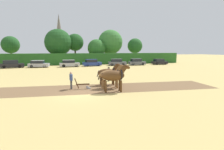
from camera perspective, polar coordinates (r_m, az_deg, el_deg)
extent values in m
plane|color=tan|center=(14.97, -9.36, -5.88)|extent=(240.00, 240.00, 0.00)
cube|color=brown|center=(16.63, -15.84, -4.67)|extent=(29.44, 6.54, 0.01)
cube|color=#286023|center=(44.81, -13.41, 5.08)|extent=(59.84, 1.42, 2.84)
cylinder|color=#4C3823|center=(52.53, -29.98, 5.15)|extent=(0.44, 0.44, 3.78)
sphere|color=#1E4C1E|center=(52.52, -30.22, 8.53)|extent=(4.41, 4.41, 4.41)
cylinder|color=brown|center=(48.84, -16.99, 5.70)|extent=(0.44, 0.44, 3.72)
sphere|color=#1E4C1E|center=(48.86, -17.17, 10.13)|extent=(6.98, 6.98, 6.98)
cylinder|color=#423323|center=(50.33, -11.88, 6.36)|extent=(0.44, 0.44, 4.48)
sphere|color=#1E4C1E|center=(50.36, -12.00, 10.39)|extent=(4.73, 4.73, 4.73)
cylinder|color=#4C3823|center=(49.39, -5.04, 5.51)|extent=(0.44, 0.44, 2.81)
sphere|color=#2D6628|center=(49.34, -5.08, 8.72)|extent=(4.95, 4.95, 4.95)
cylinder|color=#423323|center=(52.07, -0.53, 6.32)|extent=(0.44, 0.44, 4.00)
sphere|color=#387533|center=(52.10, -0.54, 10.69)|extent=(7.14, 7.14, 7.14)
cylinder|color=#4C3823|center=(54.34, 7.44, 6.17)|extent=(0.44, 0.44, 3.69)
sphere|color=#235623|center=(54.33, 7.50, 9.42)|extent=(4.51, 4.51, 4.51)
cylinder|color=gray|center=(72.73, -16.65, 8.04)|extent=(2.47, 2.47, 7.94)
cone|color=slate|center=(73.31, -16.94, 14.94)|extent=(2.72, 2.72, 9.70)
ellipsoid|color=#513319|center=(14.99, 0.28, -0.19)|extent=(2.12, 1.12, 0.91)
cylinder|color=#513319|center=(15.54, 2.51, -3.34)|extent=(0.18, 0.18, 1.02)
cylinder|color=#513319|center=(15.04, 2.97, -3.73)|extent=(0.18, 0.18, 1.02)
cylinder|color=#513319|center=(15.30, -2.36, -3.52)|extent=(0.18, 0.18, 1.02)
cylinder|color=#513319|center=(14.79, -2.06, -3.93)|extent=(0.18, 0.18, 1.02)
cylinder|color=#513319|center=(15.12, 3.52, 1.64)|extent=(0.80, 0.49, 0.84)
ellipsoid|color=#513319|center=(15.19, 4.90, 2.66)|extent=(0.70, 0.31, 0.54)
cube|color=black|center=(15.14, 4.14, 2.38)|extent=(0.39, 0.11, 0.51)
cylinder|color=black|center=(14.86, -3.40, -0.66)|extent=(0.31, 0.14, 0.71)
torus|color=black|center=(15.14, 2.95, 0.15)|extent=(0.18, 0.93, 0.93)
ellipsoid|color=brown|center=(16.57, -0.76, 0.07)|extent=(2.15, 1.10, 0.89)
cylinder|color=brown|center=(17.08, 1.33, -2.54)|extent=(0.18, 0.18, 0.88)
cylinder|color=brown|center=(16.58, 1.70, -2.86)|extent=(0.18, 0.18, 0.88)
cylinder|color=brown|center=(16.85, -3.17, -2.69)|extent=(0.18, 0.18, 0.88)
cylinder|color=brown|center=(16.35, -2.94, -3.02)|extent=(0.18, 0.18, 0.88)
cylinder|color=brown|center=(16.68, 2.23, 1.77)|extent=(0.82, 0.48, 0.87)
ellipsoid|color=brown|center=(16.74, 3.55, 2.76)|extent=(0.70, 0.31, 0.54)
cube|color=black|center=(16.70, 2.82, 2.43)|extent=(0.41, 0.11, 0.54)
cylinder|color=black|center=(16.44, -4.15, -0.34)|extent=(0.31, 0.14, 0.71)
torus|color=black|center=(16.70, 1.70, 0.37)|extent=(0.18, 0.91, 0.91)
ellipsoid|color=#513319|center=(18.12, -1.63, 0.77)|extent=(2.04, 1.01, 0.81)
cylinder|color=#513319|center=(18.58, 0.23, -1.61)|extent=(0.18, 0.18, 0.92)
cylinder|color=#513319|center=(18.13, 0.51, -1.85)|extent=(0.18, 0.18, 0.92)
cylinder|color=#513319|center=(18.39, -3.72, -1.73)|extent=(0.18, 0.18, 0.92)
cylinder|color=#513319|center=(17.93, -3.53, -1.98)|extent=(0.18, 0.18, 0.92)
cylinder|color=#513319|center=(18.22, 0.98, 2.29)|extent=(0.79, 0.44, 0.85)
ellipsoid|color=#513319|center=(18.28, 2.21, 3.20)|extent=(0.70, 0.31, 0.54)
cube|color=gray|center=(18.24, 1.53, 2.84)|extent=(0.41, 0.11, 0.54)
cylinder|color=gray|center=(18.01, -4.58, 0.43)|extent=(0.31, 0.14, 0.71)
torus|color=black|center=(18.24, 0.52, 1.02)|extent=(0.18, 0.84, 0.84)
cube|color=#4C331E|center=(16.46, -9.51, -3.00)|extent=(1.24, 0.20, 0.12)
cube|color=#939399|center=(16.55, -7.77, -4.15)|extent=(0.50, 0.24, 0.39)
cylinder|color=#4C331E|center=(16.64, -11.45, -2.59)|extent=(0.40, 0.09, 0.96)
cylinder|color=#4C331E|center=(16.25, -11.46, -2.84)|extent=(0.40, 0.09, 0.96)
cylinder|color=#4C4C4C|center=(16.80, -13.24, -3.03)|extent=(0.14, 0.14, 0.82)
cylinder|color=#4C4C4C|center=(16.60, -13.08, -3.16)|extent=(0.14, 0.14, 0.82)
cube|color=#3D5184|center=(16.58, -13.24, -0.72)|extent=(0.28, 0.50, 0.58)
sphere|color=tan|center=(16.53, -13.28, 0.67)|extent=(0.22, 0.22, 0.22)
cylinder|color=#3D5184|center=(16.86, -13.44, -0.66)|extent=(0.09, 0.09, 0.55)
cylinder|color=#3D5184|center=(16.31, -13.03, -0.94)|extent=(0.09, 0.09, 0.55)
cylinder|color=#4C4C4C|center=(20.52, -0.97, -0.84)|extent=(0.14, 0.14, 0.81)
cylinder|color=#4C4C4C|center=(20.32, -1.11, -0.93)|extent=(0.14, 0.14, 0.81)
cube|color=#4C6B4C|center=(20.33, -1.04, 1.04)|extent=(0.40, 0.51, 0.57)
sphere|color=tan|center=(20.28, -1.05, 2.16)|extent=(0.22, 0.22, 0.22)
cylinder|color=#4C6B4C|center=(20.60, -0.85, 1.06)|extent=(0.09, 0.09, 0.54)
cylinder|color=#4C6B4C|center=(20.06, -1.24, 0.87)|extent=(0.09, 0.09, 0.54)
cylinder|color=#665B4C|center=(20.27, -1.05, 2.34)|extent=(0.42, 0.42, 0.02)
cylinder|color=#665B4C|center=(20.27, -1.05, 2.48)|extent=(0.21, 0.21, 0.10)
cube|color=black|center=(41.26, -29.79, 2.77)|extent=(4.71, 2.57, 0.74)
cube|color=black|center=(41.23, -30.16, 3.71)|extent=(2.92, 2.06, 0.64)
cube|color=black|center=(41.21, -30.20, 4.19)|extent=(2.92, 2.06, 0.06)
cylinder|color=black|center=(41.97, -27.82, 2.66)|extent=(0.64, 0.33, 0.61)
cylinder|color=black|center=(40.45, -27.88, 2.48)|extent=(0.64, 0.33, 0.61)
cylinder|color=black|center=(42.15, -31.57, 2.41)|extent=(0.64, 0.33, 0.61)
cylinder|color=black|center=(40.63, -31.77, 2.23)|extent=(0.64, 0.33, 0.61)
cube|color=#A8A8B2|center=(40.01, -22.73, 3.04)|extent=(4.28, 2.31, 0.69)
cube|color=black|center=(40.02, -23.06, 3.93)|extent=(2.64, 1.92, 0.57)
cube|color=#A8A8B2|center=(40.00, -23.09, 4.39)|extent=(2.64, 1.92, 0.06)
cylinder|color=black|center=(40.47, -20.70, 2.91)|extent=(0.65, 0.30, 0.62)
cylinder|color=black|center=(38.96, -21.22, 2.70)|extent=(0.65, 0.30, 0.62)
cylinder|color=black|center=(41.12, -24.13, 2.80)|extent=(0.65, 0.30, 0.62)
cylinder|color=black|center=(39.64, -24.77, 2.59)|extent=(0.65, 0.30, 0.62)
cube|color=#A8A8B2|center=(39.23, -13.67, 3.38)|extent=(4.31, 1.91, 0.70)
cube|color=black|center=(39.17, -14.01, 4.30)|extent=(2.61, 1.66, 0.58)
cube|color=#A8A8B2|center=(39.15, -14.02, 4.77)|extent=(2.61, 1.66, 0.06)
cylinder|color=black|center=(40.11, -11.87, 3.23)|extent=(0.66, 0.25, 0.65)
cylinder|color=black|center=(38.63, -11.63, 3.06)|extent=(0.66, 0.25, 0.65)
cylinder|color=black|center=(39.91, -15.62, 3.09)|extent=(0.66, 0.25, 0.65)
cylinder|color=black|center=(38.43, -15.52, 2.91)|extent=(0.66, 0.25, 0.65)
cube|color=navy|center=(40.41, -6.52, 3.69)|extent=(4.37, 2.30, 0.72)
cube|color=black|center=(40.31, -6.82, 4.63)|extent=(2.69, 1.90, 0.62)
cube|color=navy|center=(40.29, -6.83, 5.10)|extent=(2.69, 1.90, 0.06)
cylinder|color=black|center=(41.54, -5.11, 3.51)|extent=(0.64, 0.30, 0.62)
cylinder|color=black|center=(40.10, -4.43, 3.36)|extent=(0.64, 0.30, 0.62)
cylinder|color=black|center=(40.82, -8.56, 3.38)|extent=(0.64, 0.30, 0.62)
cylinder|color=black|center=(39.35, -8.00, 3.22)|extent=(0.64, 0.30, 0.62)
cube|color=#565B66|center=(41.50, 1.73, 3.86)|extent=(4.44, 2.40, 0.74)
cube|color=black|center=(41.43, 1.45, 4.80)|extent=(2.75, 1.94, 0.63)
cube|color=#565B66|center=(41.42, 1.45, 5.28)|extent=(2.75, 1.94, 0.06)
cylinder|color=black|center=(42.43, 3.36, 3.64)|extent=(0.66, 0.33, 0.63)
cylinder|color=black|center=(40.97, 3.67, 3.48)|extent=(0.66, 0.33, 0.63)
cylinder|color=black|center=(42.12, -0.16, 3.62)|extent=(0.66, 0.33, 0.63)
cylinder|color=black|center=(40.65, 0.03, 3.46)|extent=(0.66, 0.33, 0.63)
cube|color=#565B66|center=(43.01, 8.11, 3.94)|extent=(4.06, 1.83, 0.73)
cube|color=black|center=(42.89, 7.88, 4.83)|extent=(2.45, 1.61, 0.61)
cube|color=#565B66|center=(42.88, 7.89, 5.28)|extent=(2.45, 1.61, 0.06)
cylinder|color=black|center=(44.18, 9.25, 3.74)|extent=(0.67, 0.24, 0.66)
cylinder|color=black|center=(42.81, 10.02, 3.59)|extent=(0.67, 0.24, 0.66)
cylinder|color=black|center=(43.28, 6.21, 3.71)|extent=(0.67, 0.24, 0.66)
cylinder|color=black|center=(41.89, 6.89, 3.56)|extent=(0.67, 0.24, 0.66)
cube|color=black|center=(46.20, 15.25, 3.97)|extent=(3.94, 1.85, 0.65)
cube|color=black|center=(46.06, 15.07, 4.70)|extent=(2.38, 1.63, 0.53)
cube|color=black|center=(46.05, 15.08, 5.06)|extent=(2.38, 1.63, 0.06)
cylinder|color=black|center=(47.50, 15.99, 3.82)|extent=(0.66, 0.24, 0.65)
cylinder|color=black|center=(46.23, 17.01, 3.68)|extent=(0.66, 0.24, 0.65)
cylinder|color=black|center=(46.24, 13.47, 3.81)|extent=(0.66, 0.24, 0.65)
cylinder|color=black|center=(44.94, 14.45, 3.66)|extent=(0.66, 0.24, 0.65)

